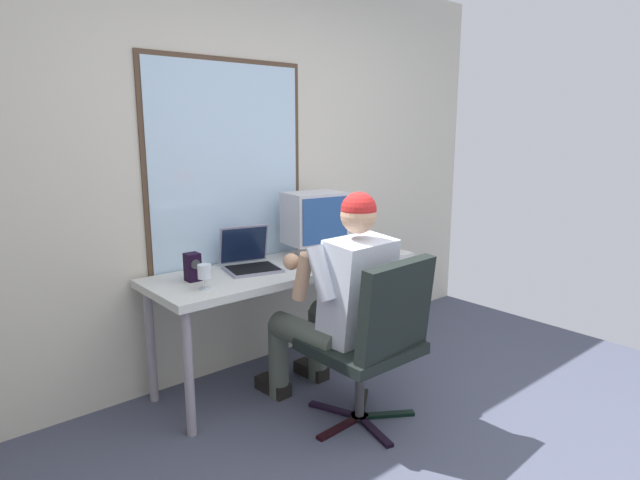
{
  "coord_description": "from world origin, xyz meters",
  "views": [
    {
      "loc": [
        -1.91,
        -0.92,
        1.58
      ],
      "look_at": [
        0.0,
        1.32,
        0.96
      ],
      "focal_mm": 29.72,
      "sensor_mm": 36.0,
      "label": 1
    }
  ],
  "objects_px": {
    "office_chair": "(376,334)",
    "crt_monitor": "(314,219)",
    "person_seated": "(339,299)",
    "wine_glass": "(205,273)",
    "desk": "(287,276)",
    "desk_speaker": "(193,267)",
    "laptop": "(249,258)"
  },
  "relations": [
    {
      "from": "office_chair",
      "to": "crt_monitor",
      "type": "bearing_deg",
      "value": 70.95
    },
    {
      "from": "office_chair",
      "to": "person_seated",
      "type": "distance_m",
      "value": 0.3
    },
    {
      "from": "office_chair",
      "to": "person_seated",
      "type": "height_order",
      "value": "person_seated"
    },
    {
      "from": "wine_glass",
      "to": "desk",
      "type": "bearing_deg",
      "value": 11.7
    },
    {
      "from": "person_seated",
      "to": "wine_glass",
      "type": "relative_size",
      "value": 9.34
    },
    {
      "from": "desk_speaker",
      "to": "office_chair",
      "type": "bearing_deg",
      "value": -55.52
    },
    {
      "from": "person_seated",
      "to": "laptop",
      "type": "bearing_deg",
      "value": 106.88
    },
    {
      "from": "desk",
      "to": "laptop",
      "type": "xyz_separation_m",
      "value": [
        -0.22,
        0.09,
        0.14
      ]
    },
    {
      "from": "crt_monitor",
      "to": "laptop",
      "type": "bearing_deg",
      "value": 176.32
    },
    {
      "from": "person_seated",
      "to": "wine_glass",
      "type": "height_order",
      "value": "person_seated"
    },
    {
      "from": "desk",
      "to": "desk_speaker",
      "type": "height_order",
      "value": "desk_speaker"
    },
    {
      "from": "desk",
      "to": "office_chair",
      "type": "relative_size",
      "value": 1.86
    },
    {
      "from": "person_seated",
      "to": "crt_monitor",
      "type": "distance_m",
      "value": 0.75
    },
    {
      "from": "wine_glass",
      "to": "crt_monitor",
      "type": "bearing_deg",
      "value": 11.55
    },
    {
      "from": "office_chair",
      "to": "crt_monitor",
      "type": "distance_m",
      "value": 1.02
    },
    {
      "from": "wine_glass",
      "to": "laptop",
      "type": "bearing_deg",
      "value": 27.74
    },
    {
      "from": "wine_glass",
      "to": "office_chair",
      "type": "bearing_deg",
      "value": -47.42
    },
    {
      "from": "wine_glass",
      "to": "desk_speaker",
      "type": "distance_m",
      "value": 0.19
    },
    {
      "from": "crt_monitor",
      "to": "desk_speaker",
      "type": "distance_m",
      "value": 0.91
    },
    {
      "from": "desk",
      "to": "laptop",
      "type": "bearing_deg",
      "value": 159.03
    },
    {
      "from": "laptop",
      "to": "desk_speaker",
      "type": "bearing_deg",
      "value": -175.63
    },
    {
      "from": "laptop",
      "to": "desk_speaker",
      "type": "height_order",
      "value": "laptop"
    },
    {
      "from": "crt_monitor",
      "to": "desk",
      "type": "bearing_deg",
      "value": -168.8
    },
    {
      "from": "desk",
      "to": "crt_monitor",
      "type": "xyz_separation_m",
      "value": [
        0.27,
        0.05,
        0.33
      ]
    },
    {
      "from": "desk",
      "to": "wine_glass",
      "type": "bearing_deg",
      "value": -168.3
    },
    {
      "from": "desk",
      "to": "wine_glass",
      "type": "distance_m",
      "value": 0.67
    },
    {
      "from": "person_seated",
      "to": "desk_speaker",
      "type": "bearing_deg",
      "value": 134.51
    },
    {
      "from": "desk",
      "to": "wine_glass",
      "type": "height_order",
      "value": "wine_glass"
    },
    {
      "from": "wine_glass",
      "to": "desk_speaker",
      "type": "xyz_separation_m",
      "value": [
        0.03,
        0.19,
        -0.01
      ]
    },
    {
      "from": "laptop",
      "to": "person_seated",
      "type": "bearing_deg",
      "value": -73.12
    },
    {
      "from": "laptop",
      "to": "wine_glass",
      "type": "xyz_separation_m",
      "value": [
        -0.42,
        -0.22,
        0.02
      ]
    },
    {
      "from": "person_seated",
      "to": "crt_monitor",
      "type": "relative_size",
      "value": 2.92
    }
  ]
}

